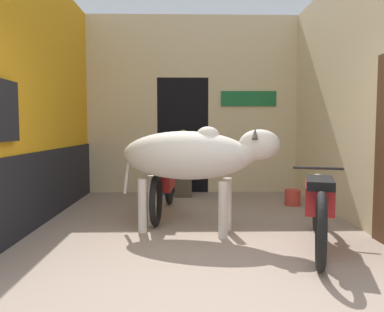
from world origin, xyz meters
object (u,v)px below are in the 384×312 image
(motorcycle_near, at_px, (319,204))
(cow, at_px, (193,156))
(motorcycle_far, at_px, (164,184))
(bucket, at_px, (293,197))
(plastic_stool, at_px, (167,183))
(shopkeeper_seated, at_px, (183,162))

(motorcycle_near, bearing_deg, cow, 154.86)
(cow, distance_m, motorcycle_far, 1.17)
(bucket, bearing_deg, plastic_stool, 152.94)
(cow, xyz_separation_m, motorcycle_far, (-0.41, 0.98, -0.49))
(plastic_stool, distance_m, bucket, 2.41)
(motorcycle_far, height_order, shopkeeper_seated, shopkeeper_seated)
(motorcycle_near, distance_m, shopkeeper_seated, 3.40)
(motorcycle_far, height_order, bucket, motorcycle_far)
(cow, xyz_separation_m, plastic_stool, (-0.44, 2.66, -0.71))
(motorcycle_near, relative_size, shopkeeper_seated, 1.60)
(motorcycle_far, relative_size, plastic_stool, 4.97)
(motorcycle_near, xyz_separation_m, shopkeeper_seated, (-1.45, 3.07, 0.18))
(cow, bearing_deg, shopkeeper_seated, 92.78)
(cow, xyz_separation_m, bucket, (1.70, 1.57, -0.81))
(plastic_stool, bearing_deg, cow, -80.58)
(motorcycle_near, bearing_deg, motorcycle_far, 137.27)
(cow, distance_m, plastic_stool, 2.79)
(cow, height_order, motorcycle_near, cow)
(shopkeeper_seated, bearing_deg, cow, -87.22)
(cow, height_order, shopkeeper_seated, cow)
(motorcycle_near, height_order, bucket, motorcycle_near)
(motorcycle_far, xyz_separation_m, plastic_stool, (-0.03, 1.68, -0.23))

